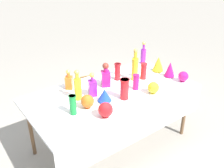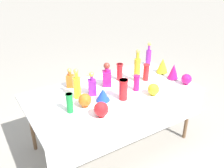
{
  "view_description": "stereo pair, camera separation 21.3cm",
  "coord_description": "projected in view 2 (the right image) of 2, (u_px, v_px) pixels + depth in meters",
  "views": [
    {
      "loc": [
        -1.51,
        -2.02,
        2.17
      ],
      "look_at": [
        0.0,
        0.0,
        0.86
      ],
      "focal_mm": 40.0,
      "sensor_mm": 36.0,
      "label": 1
    },
    {
      "loc": [
        -1.33,
        -2.14,
        2.17
      ],
      "look_at": [
        0.0,
        0.0,
        0.86
      ],
      "focal_mm": 40.0,
      "sensor_mm": 36.0,
      "label": 2
    }
  ],
  "objects": [
    {
      "name": "cardboard_box_behind_left",
      "position": [
        58.0,
        109.0,
        3.7
      ],
      "size": [
        0.5,
        0.53,
        0.36
      ],
      "color": "tan",
      "rests_on": "ground"
    },
    {
      "name": "ground_plane",
      "position": [
        112.0,
        143.0,
        3.24
      ],
      "size": [
        40.0,
        40.0,
        0.0
      ],
      "primitive_type": "plane",
      "color": "#A0998C"
    },
    {
      "name": "cardboard_box_behind_right",
      "position": [
        100.0,
        86.0,
        4.38
      ],
      "size": [
        0.5,
        0.41,
        0.33
      ],
      "color": "tan",
      "rests_on": "ground"
    },
    {
      "name": "slender_vase_1",
      "position": [
        120.0,
        71.0,
        3.11
      ],
      "size": [
        0.08,
        0.08,
        0.22
      ],
      "color": "red",
      "rests_on": "display_table"
    },
    {
      "name": "fluted_vase_0",
      "position": [
        162.0,
        65.0,
        3.3
      ],
      "size": [
        0.15,
        0.15,
        0.2
      ],
      "color": "yellow",
      "rests_on": "display_table"
    },
    {
      "name": "price_tag_left",
      "position": [
        122.0,
        115.0,
        2.44
      ],
      "size": [
        0.06,
        0.02,
        0.04
      ],
      "primitive_type": "cube",
      "rotation": [
        -0.21,
        0.0,
        -0.05
      ],
      "color": "white",
      "rests_on": "display_table"
    },
    {
      "name": "slender_vase_3",
      "position": [
        137.0,
        82.0,
        2.88
      ],
      "size": [
        0.08,
        0.08,
        0.19
      ],
      "color": "#C61972",
      "rests_on": "display_table"
    },
    {
      "name": "round_bowl_3",
      "position": [
        153.0,
        89.0,
        2.78
      ],
      "size": [
        0.13,
        0.13,
        0.14
      ],
      "color": "yellow",
      "rests_on": "display_table"
    },
    {
      "name": "square_decanter_1",
      "position": [
        70.0,
        79.0,
        2.95
      ],
      "size": [
        0.11,
        0.11,
        0.24
      ],
      "color": "orange",
      "rests_on": "display_table"
    },
    {
      "name": "slender_vase_4",
      "position": [
        70.0,
        102.0,
        2.46
      ],
      "size": [
        0.07,
        0.07,
        0.21
      ],
      "color": "#198C38",
      "rests_on": "display_table"
    },
    {
      "name": "square_decanter_0",
      "position": [
        92.0,
        86.0,
        2.78
      ],
      "size": [
        0.11,
        0.11,
        0.28
      ],
      "color": "purple",
      "rests_on": "display_table"
    },
    {
      "name": "slender_vase_0",
      "position": [
        123.0,
        89.0,
        2.68
      ],
      "size": [
        0.1,
        0.1,
        0.23
      ],
      "color": "red",
      "rests_on": "display_table"
    },
    {
      "name": "price_tag_center",
      "position": [
        145.0,
        103.0,
        2.64
      ],
      "size": [
        0.06,
        0.02,
        0.04
      ],
      "primitive_type": "cube",
      "rotation": [
        -0.21,
        0.0,
        0.09
      ],
      "color": "white",
      "rests_on": "display_table"
    },
    {
      "name": "display_table",
      "position": [
        114.0,
        97.0,
        2.88
      ],
      "size": [
        1.95,
        1.03,
        0.76
      ],
      "color": "white",
      "rests_on": "ground"
    },
    {
      "name": "square_decanter_2",
      "position": [
        107.0,
        76.0,
        2.97
      ],
      "size": [
        0.13,
        0.13,
        0.3
      ],
      "color": "#C61972",
      "rests_on": "display_table"
    },
    {
      "name": "tall_bottle_0",
      "position": [
        137.0,
        68.0,
        3.06
      ],
      "size": [
        0.08,
        0.08,
        0.42
      ],
      "color": "yellow",
      "rests_on": "display_table"
    },
    {
      "name": "round_bowl_2",
      "position": [
        186.0,
        79.0,
        3.02
      ],
      "size": [
        0.13,
        0.13,
        0.13
      ],
      "color": "#C61972",
      "rests_on": "display_table"
    },
    {
      "name": "fluted_vase_1",
      "position": [
        103.0,
        95.0,
        2.67
      ],
      "size": [
        0.15,
        0.15,
        0.15
      ],
      "color": "blue",
      "rests_on": "display_table"
    },
    {
      "name": "fluted_vase_2",
      "position": [
        173.0,
        71.0,
        3.14
      ],
      "size": [
        0.13,
        0.13,
        0.2
      ],
      "color": "#C61972",
      "rests_on": "display_table"
    },
    {
      "name": "tall_bottle_1",
      "position": [
        77.0,
        86.0,
        2.7
      ],
      "size": [
        0.08,
        0.08,
        0.35
      ],
      "color": "yellow",
      "rests_on": "display_table"
    },
    {
      "name": "round_bowl_1",
      "position": [
        101.0,
        109.0,
        2.41
      ],
      "size": [
        0.15,
        0.15,
        0.16
      ],
      "color": "red",
      "rests_on": "display_table"
    },
    {
      "name": "tall_bottle_2",
      "position": [
        149.0,
        56.0,
        3.54
      ],
      "size": [
        0.07,
        0.07,
        0.33
      ],
      "color": "purple",
      "rests_on": "display_table"
    },
    {
      "name": "slender_vase_2",
      "position": [
        146.0,
        72.0,
        3.11
      ],
      "size": [
        0.08,
        0.08,
        0.21
      ],
      "color": "red",
      "rests_on": "display_table"
    },
    {
      "name": "round_bowl_0",
      "position": [
        85.0,
        100.0,
        2.57
      ],
      "size": [
        0.14,
        0.14,
        0.15
      ],
      "color": "orange",
      "rests_on": "display_table"
    }
  ]
}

